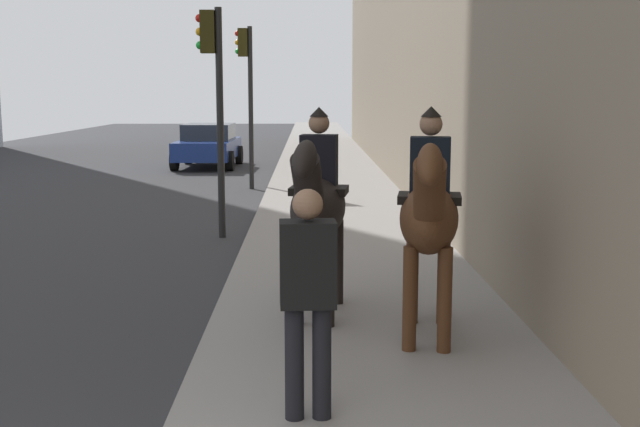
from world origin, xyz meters
The scene contains 6 objects.
mounted_horse_near centered at (5.11, -1.14, 1.33)m, with size 2.15×0.77×2.22m.
mounted_horse_far centered at (4.29, -2.19, 1.35)m, with size 2.15×0.78×2.24m.
pedestrian_greeting centered at (2.42, -1.04, 1.10)m, with size 0.28×0.41×1.70m.
car_mid_lane centered at (23.35, 2.31, 0.75)m, with size 3.98×2.10×1.44m.
traffic_light_near_curb centered at (10.36, 0.54, 2.60)m, with size 0.20×0.44×3.89m.
traffic_light_far_curb centered at (17.27, 0.52, 2.75)m, with size 0.20×0.44×4.13m.
Camera 1 is at (-3.10, -1.05, 2.49)m, focal length 44.34 mm.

